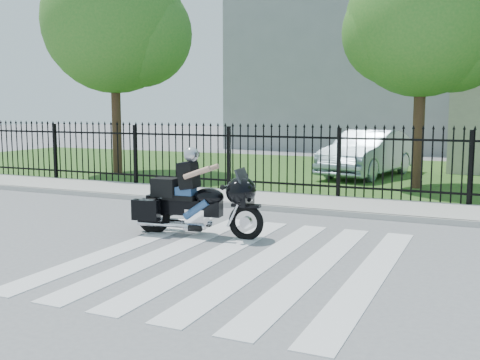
% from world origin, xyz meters
% --- Properties ---
extents(ground, '(120.00, 120.00, 0.00)m').
position_xyz_m(ground, '(0.00, 0.00, 0.00)').
color(ground, slate).
rests_on(ground, ground).
extents(crosswalk, '(5.00, 5.50, 0.01)m').
position_xyz_m(crosswalk, '(0.00, 0.00, 0.01)').
color(crosswalk, silver).
rests_on(crosswalk, ground).
extents(sidewalk, '(40.00, 2.00, 0.12)m').
position_xyz_m(sidewalk, '(0.00, 5.00, 0.06)').
color(sidewalk, '#ADAAA3').
rests_on(sidewalk, ground).
extents(curb, '(40.00, 0.12, 0.12)m').
position_xyz_m(curb, '(0.00, 4.00, 0.06)').
color(curb, '#ADAAA3').
rests_on(curb, ground).
extents(grass_strip, '(40.00, 12.00, 0.02)m').
position_xyz_m(grass_strip, '(0.00, 12.00, 0.01)').
color(grass_strip, '#29541C').
rests_on(grass_strip, ground).
extents(iron_fence, '(26.00, 0.04, 1.80)m').
position_xyz_m(iron_fence, '(0.00, 6.00, 0.90)').
color(iron_fence, black).
rests_on(iron_fence, ground).
extents(tree_left, '(4.80, 4.80, 7.58)m').
position_xyz_m(tree_left, '(-8.50, 8.50, 5.17)').
color(tree_left, '#382316').
rests_on(tree_left, ground).
extents(tree_mid, '(4.20, 4.20, 6.78)m').
position_xyz_m(tree_mid, '(1.50, 9.00, 4.67)').
color(tree_mid, '#382316').
rests_on(tree_mid, ground).
extents(building_tall, '(15.00, 10.00, 12.00)m').
position_xyz_m(building_tall, '(-3.00, 26.00, 6.00)').
color(building_tall, gray).
rests_on(building_tall, ground).
extents(motorcycle_rider, '(2.46, 0.89, 1.63)m').
position_xyz_m(motorcycle_rider, '(-1.38, 1.15, 0.67)').
color(motorcycle_rider, black).
rests_on(motorcycle_rider, ground).
extents(parked_car, '(2.54, 4.89, 1.53)m').
position_xyz_m(parked_car, '(-0.36, 11.20, 0.79)').
color(parked_car, '#94ACBA').
rests_on(parked_car, grass_strip).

